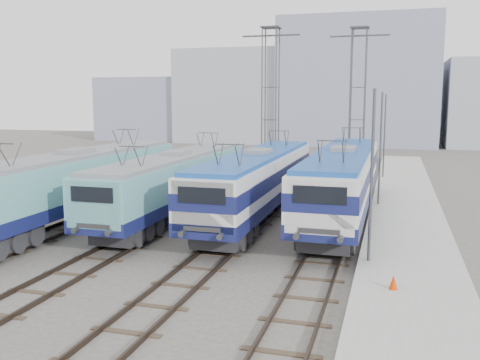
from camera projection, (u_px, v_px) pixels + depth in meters
name	position (u px, v px, depth m)	size (l,w,h in m)	color
ground	(147.00, 264.00, 21.56)	(160.00, 160.00, 0.00)	#514C47
platform	(408.00, 231.00, 26.33)	(4.00, 70.00, 0.30)	#9E9E99
locomotive_far_left	(74.00, 181.00, 28.16)	(2.95, 18.62, 3.50)	#13184C
locomotive_center_left	(175.00, 179.00, 29.70)	(2.76, 17.42, 3.28)	#13184C
locomotive_center_right	(257.00, 178.00, 29.29)	(2.85, 18.03, 3.39)	#13184C
locomotive_far_right	(342.00, 177.00, 29.10)	(2.98, 18.84, 3.54)	#13184C
catenary_tower_west	(270.00, 99.00, 41.46)	(4.50, 1.20, 12.00)	#3F4247
catenary_tower_east	(358.00, 99.00, 41.57)	(4.50, 1.20, 12.00)	#3F4247
mast_front	(371.00, 180.00, 20.57)	(0.12, 0.12, 7.00)	#3F4247
mast_mid	(380.00, 151.00, 31.97)	(0.12, 0.12, 7.00)	#3F4247
mast_rear	(384.00, 138.00, 43.36)	(0.12, 0.12, 7.00)	#3F4247
safety_cone	(393.00, 282.00, 17.85)	(0.29, 0.29, 0.50)	#CF3100
building_west	(240.00, 97.00, 83.24)	(18.00, 12.00, 14.00)	#959AA5
building_center	(358.00, 83.00, 77.99)	(22.00, 14.00, 18.00)	gray
building_far_west	(147.00, 109.00, 87.94)	(14.00, 10.00, 10.00)	gray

